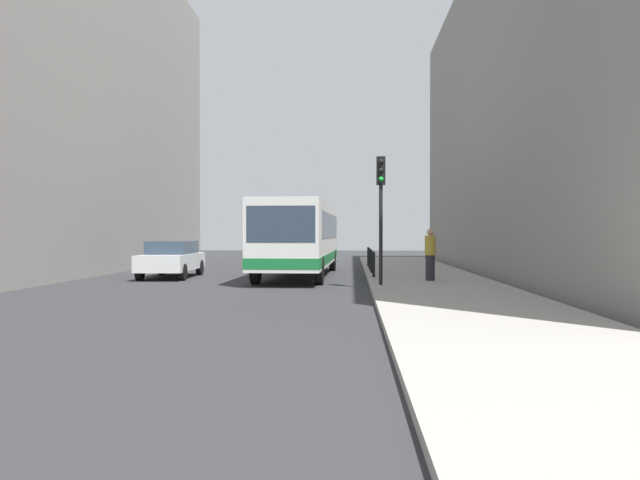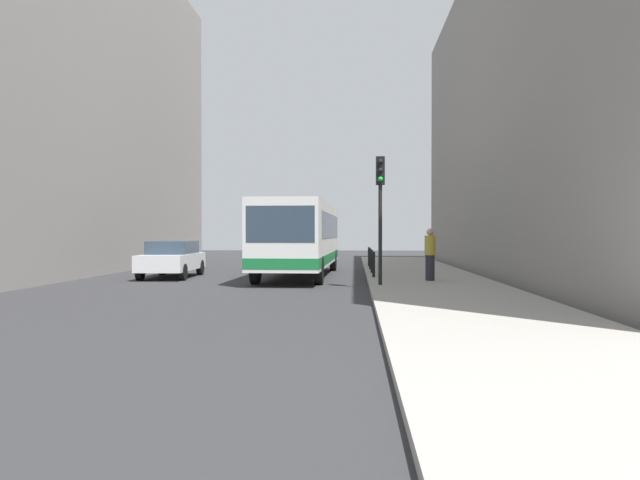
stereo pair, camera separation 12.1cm
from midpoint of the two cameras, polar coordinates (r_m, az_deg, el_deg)
ground_plane at (r=22.00m, az=-4.01°, el=-4.05°), size 80.00×80.00×0.00m
sidewalk at (r=22.00m, az=10.13°, el=-3.86°), size 4.40×40.00×0.15m
building_left at (r=30.12m, az=-25.90°, el=13.22°), size 7.00×32.00×16.77m
building_right at (r=27.73m, az=21.96°, el=11.54°), size 7.00×32.00×14.12m
bus at (r=25.15m, az=-2.02°, el=0.48°), size 2.83×11.09×3.00m
car_beside_bus at (r=25.19m, az=-13.97°, el=-1.68°), size 1.99×4.46×1.48m
traffic_light at (r=19.39m, az=5.60°, el=4.20°), size 0.28×0.33×4.10m
bollard_near at (r=22.80m, az=4.95°, el=-2.31°), size 0.11×0.11×0.95m
bollard_mid at (r=25.23m, az=4.76°, el=-2.02°), size 0.11×0.11×0.95m
bollard_far at (r=27.66m, az=4.60°, el=-1.78°), size 0.11×0.11×0.95m
bollard_farthest at (r=30.09m, az=4.47°, el=-1.58°), size 0.11×0.11×0.95m
pedestrian_near_signal at (r=21.36m, az=10.22°, el=-1.35°), size 0.38×0.38×1.81m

